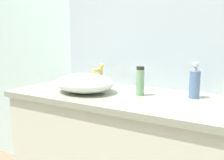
% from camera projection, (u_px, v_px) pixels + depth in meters
% --- Properties ---
extents(bathroom_wall_rear, '(6.00, 0.06, 2.60)m').
position_uv_depth(bathroom_wall_rear, '(149.00, 13.00, 1.62)').
color(bathroom_wall_rear, silver).
rests_on(bathroom_wall_rear, ground).
extents(sink_basin, '(0.36, 0.29, 0.11)m').
position_uv_depth(sink_basin, '(84.00, 83.00, 1.49)').
color(sink_basin, silver).
rests_on(sink_basin, vanity_counter).
extents(faucet, '(0.03, 0.11, 0.15)m').
position_uv_depth(faucet, '(100.00, 74.00, 1.62)').
color(faucet, gold).
rests_on(faucet, vanity_counter).
extents(soap_dispenser, '(0.06, 0.06, 0.19)m').
position_uv_depth(soap_dispenser, '(195.00, 83.00, 1.34)').
color(soap_dispenser, '#556E9D').
rests_on(soap_dispenser, vanity_counter).
extents(lotion_bottle, '(0.05, 0.05, 0.16)m').
position_uv_depth(lotion_bottle, '(140.00, 81.00, 1.40)').
color(lotion_bottle, '#7DA376').
rests_on(lotion_bottle, vanity_counter).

